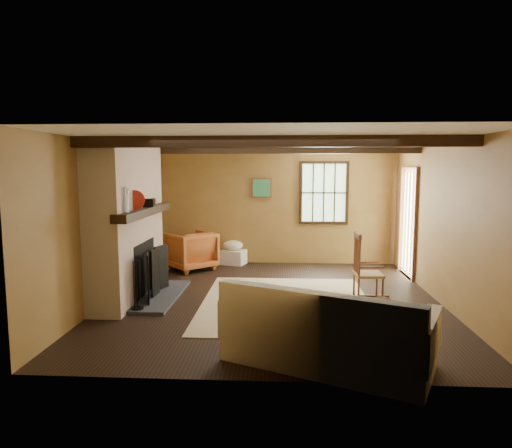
# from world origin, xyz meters

# --- Properties ---
(ground) EXTENTS (5.50, 5.50, 0.00)m
(ground) POSITION_xyz_m (0.00, 0.00, 0.00)
(ground) COLOR black
(ground) RESTS_ON ground
(room_envelope) EXTENTS (5.02, 5.52, 2.44)m
(room_envelope) POSITION_xyz_m (0.22, 0.26, 1.63)
(room_envelope) COLOR olive
(room_envelope) RESTS_ON ground
(fireplace) EXTENTS (1.02, 2.30, 2.40)m
(fireplace) POSITION_xyz_m (-2.23, -0.00, 1.10)
(fireplace) COLOR brown
(fireplace) RESTS_ON ground
(rug) EXTENTS (2.50, 3.00, 0.01)m
(rug) POSITION_xyz_m (0.20, -0.20, 0.00)
(rug) COLOR tan
(rug) RESTS_ON ground
(rocking_chair) EXTENTS (0.77, 0.44, 1.04)m
(rocking_chair) POSITION_xyz_m (1.41, 0.03, 0.44)
(rocking_chair) COLOR #A88451
(rocking_chair) RESTS_ON ground
(sofa) EXTENTS (2.28, 1.71, 0.85)m
(sofa) POSITION_xyz_m (0.59, -2.35, 0.30)
(sofa) COLOR white
(sofa) RESTS_ON ground
(firewood_pile) EXTENTS (0.64, 0.12, 0.23)m
(firewood_pile) POSITION_xyz_m (-1.96, 2.53, 0.12)
(firewood_pile) COLOR brown
(firewood_pile) RESTS_ON ground
(laundry_basket) EXTENTS (0.59, 0.50, 0.30)m
(laundry_basket) POSITION_xyz_m (-0.89, 2.55, 0.15)
(laundry_basket) COLOR white
(laundry_basket) RESTS_ON ground
(basket_pillow) EXTENTS (0.47, 0.40, 0.21)m
(basket_pillow) POSITION_xyz_m (-0.89, 2.55, 0.40)
(basket_pillow) COLOR white
(basket_pillow) RESTS_ON laundry_basket
(armchair) EXTENTS (1.17, 1.17, 0.76)m
(armchair) POSITION_xyz_m (-1.67, 1.99, 0.38)
(armchair) COLOR #BF6026
(armchair) RESTS_ON ground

